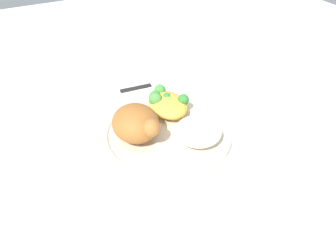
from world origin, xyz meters
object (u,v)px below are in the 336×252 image
object	(u,v)px
roasted_chicken	(137,123)
knife	(150,85)
plate	(168,133)
rice_pile	(198,131)
fork	(151,92)
water_glass	(295,173)
mac_cheese_with_broccoli	(166,102)

from	to	relation	value
roasted_chicken	knife	bearing A→B (deg)	148.78
plate	rice_pile	bearing A→B (deg)	36.07
fork	water_glass	world-z (taller)	water_glass
fork	plate	bearing A→B (deg)	-12.55
roasted_chicken	knife	size ratio (longest dim) A/B	0.57
rice_pile	water_glass	bearing A→B (deg)	23.84
plate	rice_pile	xyz separation A→B (m)	(0.05, 0.04, 0.03)
rice_pile	knife	world-z (taller)	rice_pile
fork	knife	xyz separation A→B (m)	(-0.03, 0.01, 0.00)
plate	roasted_chicken	world-z (taller)	roasted_chicken
plate	mac_cheese_with_broccoli	bearing A→B (deg)	155.97
roasted_chicken	knife	world-z (taller)	roasted_chicken
mac_cheese_with_broccoli	fork	bearing A→B (deg)	175.21
fork	knife	size ratio (longest dim) A/B	0.75
knife	fork	bearing A→B (deg)	-23.78
mac_cheese_with_broccoli	fork	size ratio (longest dim) A/B	0.75
knife	water_glass	size ratio (longest dim) A/B	2.07
roasted_chicken	plate	bearing A→B (deg)	83.04
rice_pile	mac_cheese_with_broccoli	size ratio (longest dim) A/B	0.84
mac_cheese_with_broccoli	knife	xyz separation A→B (m)	(-0.13, 0.02, -0.03)
knife	water_glass	world-z (taller)	water_glass
water_glass	fork	bearing A→B (deg)	-168.68
rice_pile	water_glass	xyz separation A→B (m)	(0.17, 0.08, 0.01)
roasted_chicken	mac_cheese_with_broccoli	xyz separation A→B (m)	(-0.06, 0.09, -0.01)
fork	knife	distance (m)	0.03
rice_pile	fork	size ratio (longest dim) A/B	0.63
mac_cheese_with_broccoli	roasted_chicken	bearing A→B (deg)	-58.94
roasted_chicken	knife	xyz separation A→B (m)	(-0.19, 0.11, -0.05)
water_glass	knife	bearing A→B (deg)	-171.39
roasted_chicken	mac_cheese_with_broccoli	size ratio (longest dim) A/B	1.01
roasted_chicken	mac_cheese_with_broccoli	distance (m)	0.11
mac_cheese_with_broccoli	water_glass	world-z (taller)	water_glass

